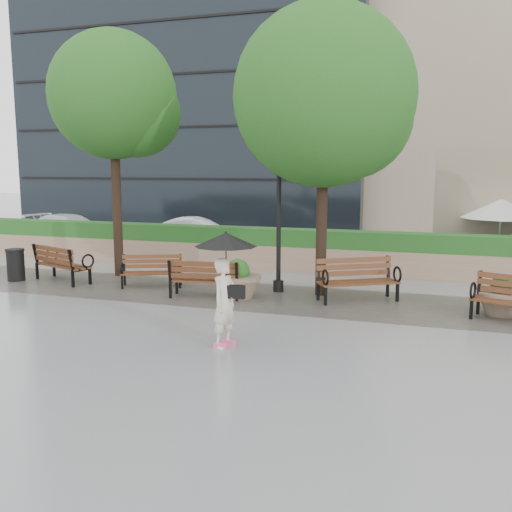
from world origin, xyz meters
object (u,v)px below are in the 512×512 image
(car_left, at_px, (70,229))
(pedestrian, at_px, (225,278))
(bench_2, at_px, (206,287))
(planter_right, at_px, (503,299))
(bench_1, at_px, (152,278))
(bench_3, at_px, (358,289))
(bench_0, at_px, (63,271))
(planter_left, at_px, (238,283))
(lamppost, at_px, (279,222))
(trash_bin, at_px, (16,266))
(car_right, at_px, (197,233))

(car_left, distance_m, pedestrian, 16.38)
(bench_2, bearing_deg, planter_right, 176.47)
(bench_1, distance_m, bench_3, 5.71)
(bench_0, relative_size, planter_left, 1.76)
(bench_2, height_order, lamppost, lamppost)
(car_left, relative_size, pedestrian, 2.06)
(planter_right, relative_size, lamppost, 0.26)
(bench_3, relative_size, trash_bin, 2.33)
(trash_bin, height_order, lamppost, lamppost)
(bench_2, bearing_deg, pedestrian, 110.81)
(bench_0, xyz_separation_m, planter_right, (11.86, -0.07, 0.05))
(bench_0, distance_m, bench_1, 2.83)
(bench_0, height_order, planter_right, bench_0)
(car_left, relative_size, car_right, 1.13)
(pedestrian, bearing_deg, car_right, 41.97)
(bench_1, relative_size, bench_2, 0.92)
(bench_3, height_order, pedestrian, pedestrian)
(bench_2, bearing_deg, lamppost, -147.81)
(car_left, bearing_deg, car_right, -77.70)
(lamppost, height_order, pedestrian, lamppost)
(bench_1, height_order, car_right, car_right)
(lamppost, relative_size, pedestrian, 2.00)
(bench_3, relative_size, lamppost, 0.49)
(car_right, bearing_deg, pedestrian, -166.05)
(bench_1, xyz_separation_m, car_right, (-1.92, 7.41, 0.37))
(bench_1, relative_size, trash_bin, 1.97)
(planter_right, xyz_separation_m, car_left, (-16.87, 7.35, 0.27))
(bench_0, bearing_deg, planter_right, -158.73)
(bench_0, distance_m, bench_2, 4.82)
(trash_bin, relative_size, car_left, 0.20)
(lamppost, bearing_deg, bench_2, -140.17)
(lamppost, height_order, car_right, lamppost)
(lamppost, distance_m, pedestrian, 4.91)
(bench_3, bearing_deg, car_left, 121.76)
(bench_3, bearing_deg, pedestrian, -143.34)
(bench_0, relative_size, trash_bin, 2.36)
(planter_left, height_order, planter_right, planter_left)
(planter_left, relative_size, trash_bin, 1.34)
(planter_left, bearing_deg, bench_0, 176.53)
(bench_3, xyz_separation_m, trash_bin, (-9.95, -0.56, 0.13))
(bench_2, xyz_separation_m, car_right, (-3.88, 8.17, 0.35))
(planter_right, bearing_deg, trash_bin, -179.07)
(planter_right, distance_m, pedestrian, 6.62)
(pedestrian, bearing_deg, bench_3, -6.80)
(bench_0, distance_m, trash_bin, 1.45)
(planter_left, distance_m, lamppost, 1.99)
(bench_3, height_order, car_left, car_left)
(bench_2, relative_size, pedestrian, 0.90)
(lamppost, bearing_deg, planter_right, -8.18)
(bench_1, bearing_deg, planter_right, -23.88)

